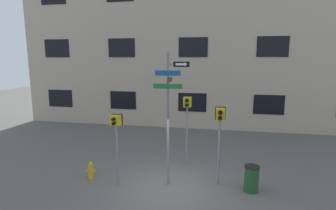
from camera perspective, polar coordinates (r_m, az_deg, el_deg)
The scene contains 8 objects.
ground_plane at distance 9.96m, azimuth 0.20°, elevation -17.56°, with size 60.00×60.00×0.00m, color #595651.
building_facade at distance 17.59m, azimuth 5.69°, elevation 18.17°, with size 24.00×0.64×14.23m.
street_sign_pole at distance 9.25m, azimuth 0.29°, elevation -0.78°, with size 1.26×0.91×4.84m.
pedestrian_signal_left at distance 9.49m, azimuth -11.25°, elevation -5.48°, with size 0.41×0.40×2.68m.
pedestrian_signal_right at distance 9.56m, azimuth 11.23°, elevation -4.20°, with size 0.38×0.40×2.92m.
pedestrian_signal_across at distance 11.22m, azimuth 4.20°, elevation -1.35°, with size 0.39×0.40×3.04m.
fire_hydrant at distance 10.93m, azimuth -16.46°, elevation -13.49°, with size 0.35×0.19×0.68m.
trash_bin at distance 9.97m, azimuth 17.72°, elevation -15.03°, with size 0.52×0.52×0.94m.
Camera 1 is at (1.62, -8.68, 4.61)m, focal length 28.00 mm.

